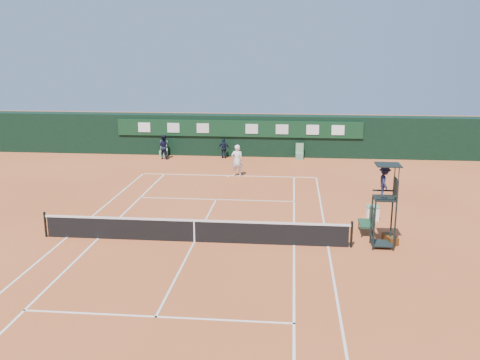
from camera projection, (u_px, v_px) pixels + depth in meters
The scene contains 14 objects.
ground at pixel (194, 242), 22.16m from camera, with size 90.00×90.00×0.00m, color #C95F2F.
court_lines at pixel (194, 242), 22.15m from camera, with size 11.05×23.85×0.01m.
tennis_net at pixel (194, 230), 22.03m from camera, with size 12.90×0.10×1.10m.
back_wall at pixel (239, 135), 39.90m from camera, with size 40.00×1.65×3.00m.
linesman_chair_left at pixel (164, 152), 39.49m from camera, with size 0.55×0.50×1.15m.
linesman_chair_right at pixel (299, 155), 38.54m from camera, with size 0.55×0.50×1.15m.
umpire_chair at pixel (385, 188), 21.01m from camera, with size 0.96×0.95×3.42m.
player_bench at pixel (368, 220), 23.02m from camera, with size 0.56×1.20×1.10m.
tennis_bag at pixel (390, 239), 22.02m from camera, with size 0.37×0.86×0.32m, color black.
cooler at pixel (373, 213), 25.00m from camera, with size 0.57×0.57×0.65m.
tennis_ball at pixel (197, 184), 31.43m from camera, with size 0.06×0.06×0.06m, color yellow.
player at pixel (237, 160), 33.31m from camera, with size 0.73×0.48×2.00m, color white.
ball_kid_left at pixel (164, 147), 38.52m from camera, with size 0.86×0.67×1.77m, color black.
ball_kid_right at pixel (224, 148), 38.81m from camera, with size 0.84×0.35×1.44m, color black.
Camera 1 is at (3.92, -20.60, 7.82)m, focal length 40.00 mm.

